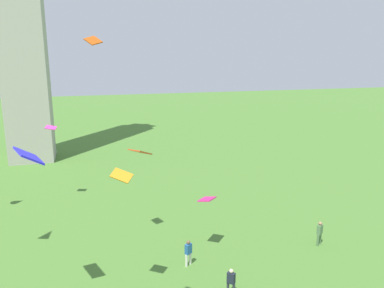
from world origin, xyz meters
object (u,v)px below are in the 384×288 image
person_0 (188,251)px  kite_flying_6 (51,127)px  kite_flying_1 (93,41)px  kite_flying_5 (29,156)px  kite_flying_3 (122,176)px  person_3 (320,232)px  kite_flying_8 (207,199)px  person_2 (231,281)px  kite_flying_0 (140,152)px

person_0 → kite_flying_6: kite_flying_6 is taller
person_0 → kite_flying_6: size_ratio=1.65×
person_0 → kite_flying_1: 13.35m
kite_flying_5 → kite_flying_6: bearing=160.8°
kite_flying_6 → kite_flying_1: bearing=120.1°
kite_flying_1 → kite_flying_3: kite_flying_1 is taller
person_3 → kite_flying_1: kite_flying_1 is taller
person_0 → kite_flying_8: 3.45m
person_3 → kite_flying_1: (-13.93, 1.82, 12.29)m
person_2 → kite_flying_8: (0.29, 5.07, 2.63)m
person_0 → kite_flying_5: 10.93m
kite_flying_0 → kite_flying_3: 3.90m
person_0 → kite_flying_3: kite_flying_3 is taller
kite_flying_3 → kite_flying_5: (-4.10, 0.43, 1.17)m
kite_flying_6 → kite_flying_8: (9.93, -11.46, -3.05)m
person_3 → kite_flying_0: 15.99m
person_3 → kite_flying_3: kite_flying_3 is taller
person_3 → kite_flying_6: kite_flying_6 is taller
kite_flying_3 → kite_flying_5: size_ratio=0.63×
person_2 → kite_flying_8: size_ratio=1.10×
person_3 → kite_flying_1: size_ratio=1.61×
person_0 → kite_flying_0: bearing=-156.3°
kite_flying_1 → kite_flying_6: kite_flying_1 is taller
kite_flying_1 → kite_flying_6: size_ratio=1.05×
kite_flying_8 → kite_flying_1: bearing=-51.8°
kite_flying_3 → kite_flying_5: bearing=21.6°
kite_flying_3 → kite_flying_6: 16.04m
person_2 → kite_flying_3: 8.07m
kite_flying_3 → kite_flying_6: size_ratio=1.18×
kite_flying_1 → person_0: bearing=-140.2°
person_2 → kite_flying_3: size_ratio=1.34×
kite_flying_0 → person_3: bearing=-19.0°
kite_flying_1 → kite_flying_8: bearing=-121.7°
person_0 → person_3: person_3 is taller
person_3 → kite_flying_5: size_ratio=0.89×
kite_flying_1 → kite_flying_5: 7.29m
kite_flying_3 → kite_flying_8: kite_flying_3 is taller
person_0 → kite_flying_6: (-8.27, 13.02, 5.64)m
person_3 → kite_flying_3: size_ratio=1.42×
person_3 → kite_flying_0: (-12.63, -5.85, 7.87)m
kite_flying_0 → kite_flying_1: 8.95m
person_2 → person_3: bearing=73.1°
kite_flying_6 → person_0: bearing=135.3°
kite_flying_5 → kite_flying_8: bearing=90.1°
person_3 → kite_flying_3: bearing=-21.5°
person_0 → kite_flying_6: 16.42m
kite_flying_1 → kite_flying_8: 11.68m
kite_flying_5 → kite_flying_8: (9.74, 3.56, -4.50)m
kite_flying_3 → kite_flying_8: bearing=-117.1°
person_3 → person_2: bearing=-7.5°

